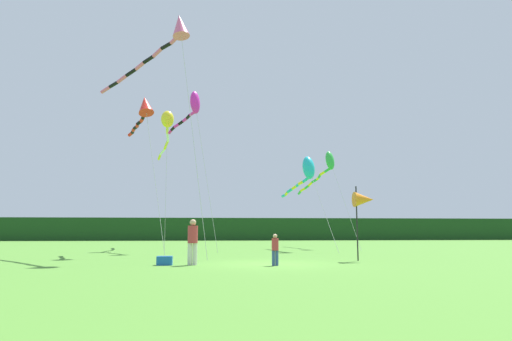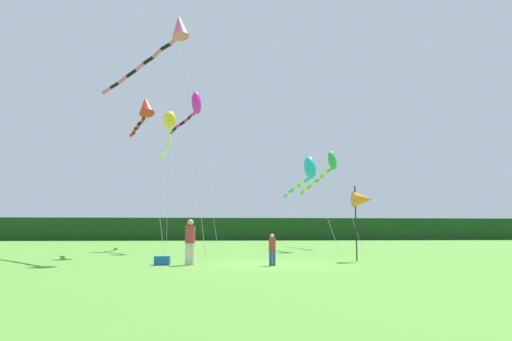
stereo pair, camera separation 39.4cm
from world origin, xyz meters
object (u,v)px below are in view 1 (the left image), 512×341
(person_child, at_px, (275,248))
(cooler_box, at_px, (165,261))
(kite_green, at_px, (325,167))
(kite_rainbow, at_px, (171,35))
(kite_red, at_px, (144,108))
(kite_yellow, at_px, (167,126))
(person_adult, at_px, (193,239))
(kite_cyan, at_px, (307,171))
(banner_flag_pole, at_px, (364,200))
(kite_magenta, at_px, (193,106))

(person_child, xyz_separation_m, cooler_box, (-4.25, 0.69, -0.50))
(person_child, distance_m, kite_green, 19.03)
(cooler_box, bearing_deg, kite_rainbow, 95.67)
(kite_red, relative_size, kite_yellow, 0.90)
(person_adult, distance_m, kite_yellow, 17.71)
(cooler_box, relative_size, kite_red, 0.06)
(person_child, relative_size, cooler_box, 2.03)
(person_child, relative_size, kite_red, 0.13)
(kite_red, xyz_separation_m, kite_cyan, (10.38, 4.33, -2.94))
(person_adult, height_order, person_child, person_adult)
(cooler_box, height_order, banner_flag_pole, banner_flag_pole)
(kite_green, bearing_deg, kite_cyan, -119.20)
(person_adult, relative_size, kite_magenta, 0.16)
(kite_yellow, bearing_deg, person_child, -69.85)
(kite_red, relative_size, kite_magenta, 0.84)
(banner_flag_pole, relative_size, kite_yellow, 0.33)
(cooler_box, bearing_deg, kite_green, 56.67)
(cooler_box, xyz_separation_m, kite_magenta, (0.42, 12.02, 9.61))
(person_child, distance_m, kite_magenta, 16.11)
(kite_cyan, bearing_deg, kite_green, 60.80)
(cooler_box, distance_m, kite_green, 20.44)
(cooler_box, distance_m, kite_magenta, 15.40)
(kite_cyan, height_order, kite_magenta, kite_magenta)
(kite_green, bearing_deg, kite_yellow, -175.96)
(banner_flag_pole, height_order, kite_rainbow, kite_rainbow)
(person_adult, distance_m, person_child, 3.26)
(banner_flag_pole, distance_m, kite_rainbow, 13.17)
(kite_green, xyz_separation_m, kite_magenta, (-10.29, -4.25, 3.43))
(person_child, distance_m, kite_rainbow, 13.18)
(kite_magenta, bearing_deg, kite_yellow, 121.50)
(kite_cyan, relative_size, kite_rainbow, 0.67)
(person_adult, distance_m, kite_green, 19.72)
(banner_flag_pole, xyz_separation_m, kite_red, (-10.79, 5.84, 5.64))
(person_adult, distance_m, banner_flag_pole, 7.98)
(cooler_box, xyz_separation_m, kite_cyan, (8.24, 11.87, 5.24))
(kite_yellow, bearing_deg, person_adult, -80.01)
(kite_magenta, relative_size, kite_yellow, 1.07)
(person_adult, height_order, cooler_box, person_adult)
(person_child, bearing_deg, cooler_box, 170.75)
(kite_magenta, bearing_deg, kite_cyan, -1.15)
(cooler_box, xyz_separation_m, kite_yellow, (-1.66, 15.41, 8.98))
(kite_red, distance_m, kite_magenta, 5.36)
(kite_cyan, bearing_deg, banner_flag_pole, -87.66)
(person_adult, relative_size, person_child, 1.47)
(person_adult, bearing_deg, kite_red, 112.86)
(person_child, height_order, kite_green, kite_green)
(person_child, xyz_separation_m, kite_green, (6.46, 16.97, 5.68))
(kite_red, bearing_deg, banner_flag_pole, -28.41)
(person_child, height_order, kite_cyan, kite_cyan)
(kite_magenta, bearing_deg, person_child, -73.22)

